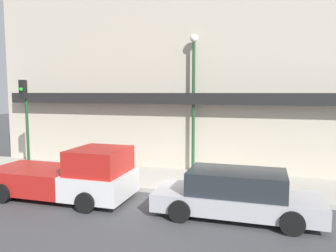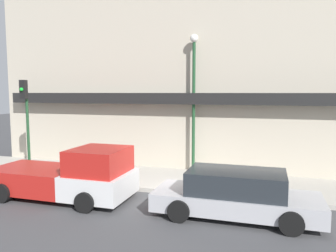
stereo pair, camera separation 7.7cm
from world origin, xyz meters
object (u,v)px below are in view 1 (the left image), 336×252
(pickup_truck, at_px, (70,176))
(street_lamp, at_px, (194,88))
(fire_hydrant, at_px, (124,172))
(parked_car, at_px, (236,194))
(traffic_light, at_px, (25,110))

(pickup_truck, height_order, street_lamp, street_lamp)
(pickup_truck, height_order, fire_hydrant, pickup_truck)
(fire_hydrant, height_order, street_lamp, street_lamp)
(fire_hydrant, xyz_separation_m, street_lamp, (2.37, 2.15, 3.40))
(street_lamp, bearing_deg, pickup_truck, -127.29)
(parked_car, distance_m, fire_hydrant, 5.21)
(parked_car, xyz_separation_m, traffic_light, (-9.12, 1.98, 2.25))
(pickup_truck, distance_m, traffic_light, 4.50)
(pickup_truck, height_order, parked_car, pickup_truck)
(street_lamp, bearing_deg, parked_car, -62.65)
(pickup_truck, bearing_deg, street_lamp, 53.42)
(traffic_light, bearing_deg, fire_hydrant, 4.12)
(fire_hydrant, bearing_deg, traffic_light, -175.88)
(fire_hydrant, bearing_deg, parked_car, -26.20)
(pickup_truck, bearing_deg, fire_hydrant, 66.74)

